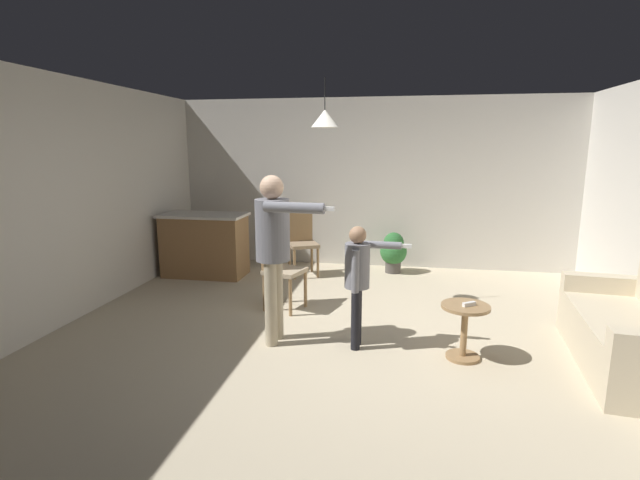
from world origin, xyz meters
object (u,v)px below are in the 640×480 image
at_px(side_table_by_couch, 464,325).
at_px(person_child, 358,273).
at_px(potted_plant_corner, 393,251).
at_px(couch_floral, 640,333).
at_px(person_adult, 274,241).
at_px(dining_chair_near_wall, 302,239).
at_px(spare_remote_on_table, 469,304).
at_px(kitchen_counter, 205,245).
at_px(dining_chair_by_counter, 279,265).

height_order(side_table_by_couch, person_child, person_child).
distance_m(side_table_by_couch, potted_plant_corner, 3.05).
height_order(couch_floral, person_adult, person_adult).
distance_m(couch_floral, dining_chair_near_wall, 4.41).
xyz_separation_m(side_table_by_couch, dining_chair_near_wall, (-2.09, 2.63, 0.22)).
bearing_deg(spare_remote_on_table, kitchen_counter, 146.76).
relative_size(side_table_by_couch, potted_plant_corner, 0.82).
height_order(side_table_by_couch, spare_remote_on_table, spare_remote_on_table).
distance_m(dining_chair_near_wall, potted_plant_corner, 1.43).
bearing_deg(couch_floral, kitchen_counter, 72.18).
distance_m(potted_plant_corner, spare_remote_on_table, 3.08).
bearing_deg(kitchen_counter, spare_remote_on_table, -33.24).
bearing_deg(dining_chair_by_counter, couch_floral, 91.43).
bearing_deg(side_table_by_couch, dining_chair_by_counter, 152.52).
distance_m(kitchen_counter, side_table_by_couch, 4.21).
bearing_deg(person_adult, kitchen_counter, -137.71).
xyz_separation_m(kitchen_counter, person_child, (2.53, -2.21, 0.27)).
distance_m(side_table_by_couch, spare_remote_on_table, 0.21).
bearing_deg(kitchen_counter, potted_plant_corner, 13.19).
height_order(person_child, dining_chair_near_wall, person_child).
relative_size(side_table_by_couch, dining_chair_by_counter, 0.52).
xyz_separation_m(couch_floral, dining_chair_by_counter, (-3.52, 0.99, 0.21)).
height_order(kitchen_counter, person_adult, person_adult).
relative_size(dining_chair_near_wall, spare_remote_on_table, 7.69).
xyz_separation_m(dining_chair_by_counter, spare_remote_on_table, (2.05, -1.08, -0.01)).
height_order(potted_plant_corner, spare_remote_on_table, potted_plant_corner).
distance_m(person_adult, potted_plant_corner, 3.17).
bearing_deg(kitchen_counter, dining_chair_by_counter, -39.83).
xyz_separation_m(dining_chair_near_wall, potted_plant_corner, (1.38, 0.33, -0.20)).
xyz_separation_m(person_child, spare_remote_on_table, (1.02, -0.11, -0.21)).
xyz_separation_m(couch_floral, dining_chair_near_wall, (-3.58, 2.57, 0.21)).
distance_m(couch_floral, dining_chair_by_counter, 3.66).
height_order(kitchen_counter, dining_chair_near_wall, dining_chair_near_wall).
bearing_deg(person_adult, couch_floral, 94.60).
relative_size(kitchen_counter, person_adult, 0.75).
bearing_deg(potted_plant_corner, person_adult, -110.94).
distance_m(couch_floral, person_adult, 3.38).
relative_size(person_child, dining_chair_by_counter, 1.20).
bearing_deg(person_adult, dining_chair_by_counter, -162.86).
bearing_deg(dining_chair_near_wall, kitchen_counter, -12.68).
distance_m(dining_chair_by_counter, spare_remote_on_table, 2.32).
distance_m(kitchen_counter, person_child, 3.37).
relative_size(side_table_by_couch, dining_chair_near_wall, 0.52).
relative_size(dining_chair_by_counter, dining_chair_near_wall, 1.00).
relative_size(couch_floral, side_table_by_couch, 3.62).
distance_m(person_adult, dining_chair_near_wall, 2.62).
xyz_separation_m(side_table_by_couch, spare_remote_on_table, (0.03, -0.02, 0.21)).
bearing_deg(side_table_by_couch, person_child, 174.78).
bearing_deg(person_child, potted_plant_corner, 176.21).
xyz_separation_m(kitchen_counter, side_table_by_couch, (3.52, -2.30, -0.15)).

